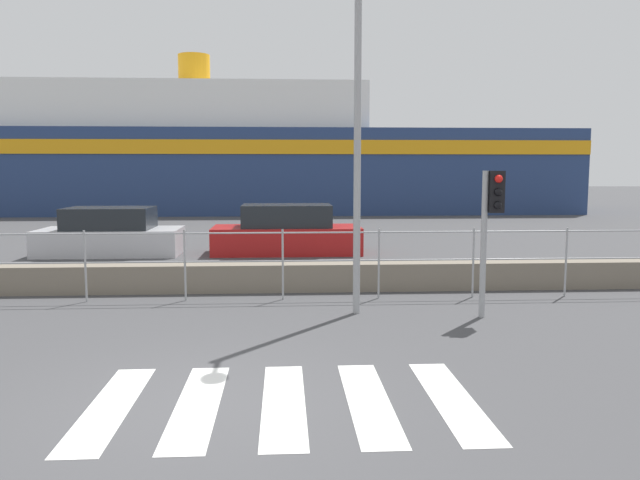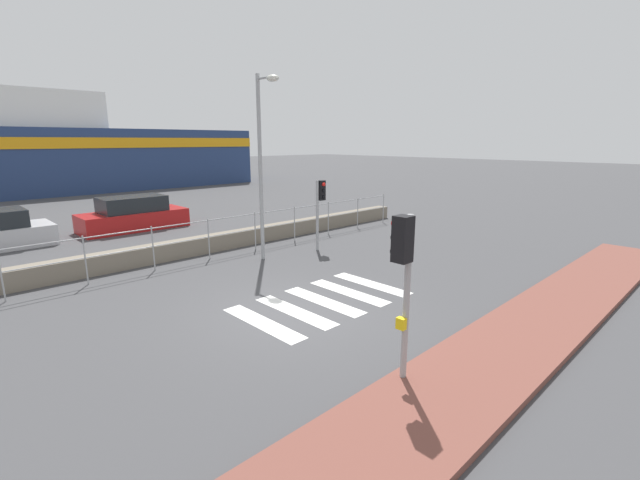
{
  "view_description": "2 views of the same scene",
  "coord_description": "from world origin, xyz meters",
  "px_view_note": "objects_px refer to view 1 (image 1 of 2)",
  "views": [
    {
      "loc": [
        0.94,
        -6.35,
        2.45
      ],
      "look_at": [
        1.42,
        2.0,
        1.5
      ],
      "focal_mm": 35.0,
      "sensor_mm": 36.0,
      "label": 1
    },
    {
      "loc": [
        -5.83,
        -6.86,
        3.75
      ],
      "look_at": [
        1.78,
        1.0,
        1.2
      ],
      "focal_mm": 24.0,
      "sensor_mm": 36.0,
      "label": 2
    }
  ],
  "objects_px": {
    "streetlamp": "(359,102)",
    "parked_car_red": "(287,233)",
    "ferry_boat": "(253,159)",
    "parked_car_silver": "(110,235)",
    "traffic_light_far": "(492,210)"
  },
  "relations": [
    {
      "from": "streetlamp",
      "to": "ferry_boat",
      "type": "xyz_separation_m",
      "value": [
        -2.99,
        26.63,
        -0.52
      ]
    },
    {
      "from": "traffic_light_far",
      "to": "ferry_boat",
      "type": "relative_size",
      "value": 0.07
    },
    {
      "from": "traffic_light_far",
      "to": "parked_car_red",
      "type": "height_order",
      "value": "traffic_light_far"
    },
    {
      "from": "traffic_light_far",
      "to": "parked_car_red",
      "type": "xyz_separation_m",
      "value": [
        -3.31,
        8.15,
        -1.18
      ]
    },
    {
      "from": "ferry_boat",
      "to": "parked_car_silver",
      "type": "bearing_deg",
      "value": -99.77
    },
    {
      "from": "traffic_light_far",
      "to": "ferry_boat",
      "type": "distance_m",
      "value": 27.39
    },
    {
      "from": "ferry_boat",
      "to": "parked_car_red",
      "type": "relative_size",
      "value": 8.02
    },
    {
      "from": "traffic_light_far",
      "to": "streetlamp",
      "type": "relative_size",
      "value": 0.43
    },
    {
      "from": "traffic_light_far",
      "to": "parked_car_red",
      "type": "relative_size",
      "value": 0.57
    },
    {
      "from": "streetlamp",
      "to": "parked_car_red",
      "type": "bearing_deg",
      "value": 98.24
    },
    {
      "from": "traffic_light_far",
      "to": "streetlamp",
      "type": "distance_m",
      "value": 2.8
    },
    {
      "from": "parked_car_red",
      "to": "streetlamp",
      "type": "bearing_deg",
      "value": -81.76
    },
    {
      "from": "streetlamp",
      "to": "parked_car_silver",
      "type": "xyz_separation_m",
      "value": [
        -6.22,
        7.91,
        -2.96
      ]
    },
    {
      "from": "parked_car_silver",
      "to": "traffic_light_far",
      "type": "bearing_deg",
      "value": -44.22
    },
    {
      "from": "ferry_boat",
      "to": "parked_car_silver",
      "type": "xyz_separation_m",
      "value": [
        -3.22,
        -18.72,
        -2.44
      ]
    }
  ]
}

